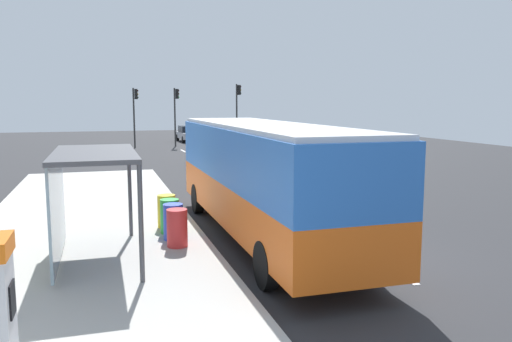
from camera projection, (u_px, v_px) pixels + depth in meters
name	position (u px, v px, depth m)	size (l,w,h in m)	color
ground_plane	(225.00, 178.00, 25.84)	(56.00, 92.00, 0.04)	#2D2D30
sidewalk_platform	(86.00, 253.00, 12.60)	(6.20, 30.00, 0.18)	beige
lane_stripe_seg_1	(389.00, 269.00, 11.69)	(0.16, 2.20, 0.01)	silver
lane_stripe_seg_2	(305.00, 221.00, 16.43)	(0.16, 2.20, 0.01)	silver
lane_stripe_seg_3	(259.00, 194.00, 21.17)	(0.16, 2.20, 0.01)	silver
lane_stripe_seg_4	(230.00, 177.00, 25.91)	(0.16, 2.20, 0.01)	silver
lane_stripe_seg_5	(209.00, 166.00, 30.65)	(0.16, 2.20, 0.01)	silver
lane_stripe_seg_6	(195.00, 157.00, 35.39)	(0.16, 2.20, 0.01)	silver
lane_stripe_seg_7	(183.00, 151.00, 40.13)	(0.16, 2.20, 0.01)	silver
bus	(263.00, 173.00, 14.06)	(2.54, 11.01, 3.21)	orange
white_van	(239.00, 143.00, 31.32)	(2.22, 5.28, 2.30)	silver
sedan_near	(189.00, 133.00, 49.72)	(1.95, 4.45, 1.52)	#B7B7BC
recycling_bin_red	(177.00, 228.00, 12.83)	(0.52, 0.52, 0.95)	red
recycling_bin_blue	(173.00, 222.00, 13.49)	(0.52, 0.52, 0.95)	blue
recycling_bin_green	(170.00, 216.00, 14.15)	(0.52, 0.52, 0.95)	green
recycling_bin_yellow	(167.00, 211.00, 14.82)	(0.52, 0.52, 0.95)	yellow
traffic_light_near_side	(238.00, 105.00, 43.99)	(0.49, 0.28, 5.35)	#2D2D2D
traffic_light_far_side	(135.00, 108.00, 42.29)	(0.49, 0.28, 4.97)	#2D2D2D
traffic_light_median	(176.00, 108.00, 44.06)	(0.49, 0.28, 5.01)	#2D2D2D
bus_shelter	(81.00, 178.00, 11.55)	(1.80, 4.00, 2.50)	#4C4C51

